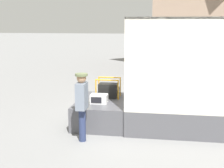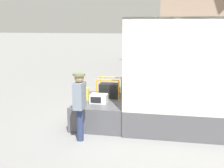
{
  "view_description": "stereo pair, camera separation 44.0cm",
  "coord_description": "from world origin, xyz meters",
  "px_view_note": "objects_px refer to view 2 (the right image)",
  "views": [
    {
      "loc": [
        0.93,
        -9.12,
        3.04
      ],
      "look_at": [
        -0.48,
        -0.2,
        1.26
      ],
      "focal_mm": 50.0,
      "sensor_mm": 36.0,
      "label": 1
    },
    {
      "loc": [
        1.36,
        -9.04,
        3.04
      ],
      "look_at": [
        -0.48,
        -0.2,
        1.26
      ],
      "focal_mm": 50.0,
      "sensor_mm": 36.0,
      "label": 2
    }
  ],
  "objects_px": {
    "portable_generator": "(110,90)",
    "orange_bucket": "(84,94)",
    "microwave": "(99,99)",
    "worker_person": "(80,100)"
  },
  "relations": [
    {
      "from": "portable_generator",
      "to": "orange_bucket",
      "type": "xyz_separation_m",
      "value": [
        -0.71,
        -0.42,
        -0.05
      ]
    },
    {
      "from": "portable_generator",
      "to": "orange_bucket",
      "type": "bearing_deg",
      "value": -149.61
    },
    {
      "from": "microwave",
      "to": "orange_bucket",
      "type": "distance_m",
      "value": 0.63
    },
    {
      "from": "microwave",
      "to": "portable_generator",
      "type": "xyz_separation_m",
      "value": [
        0.17,
        0.73,
        0.1
      ]
    },
    {
      "from": "microwave",
      "to": "worker_person",
      "type": "relative_size",
      "value": 0.27
    },
    {
      "from": "portable_generator",
      "to": "orange_bucket",
      "type": "height_order",
      "value": "portable_generator"
    },
    {
      "from": "microwave",
      "to": "worker_person",
      "type": "bearing_deg",
      "value": -99.03
    },
    {
      "from": "microwave",
      "to": "orange_bucket",
      "type": "relative_size",
      "value": 1.33
    },
    {
      "from": "portable_generator",
      "to": "worker_person",
      "type": "xyz_separation_m",
      "value": [
        -0.37,
        -1.98,
        0.16
      ]
    },
    {
      "from": "microwave",
      "to": "orange_bucket",
      "type": "xyz_separation_m",
      "value": [
        -0.54,
        0.31,
        0.05
      ]
    }
  ]
}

